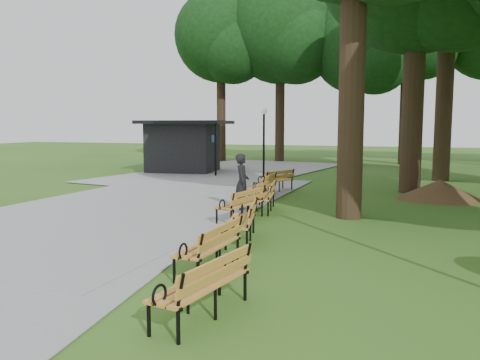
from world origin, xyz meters
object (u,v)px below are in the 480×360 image
(person, at_px, (242,182))
(bench_0, at_px, (201,285))
(bench_2, at_px, (241,221))
(bench_4, at_px, (264,196))
(bench_1, at_px, (208,246))
(kiosk, at_px, (183,146))
(bench_6, at_px, (275,181))
(dirt_mound, at_px, (440,190))
(lamp_post, at_px, (264,128))
(bench_3, at_px, (240,204))
(bench_5, at_px, (262,186))

(person, relative_size, bench_0, 0.90)
(bench_2, height_order, bench_4, same)
(bench_1, xyz_separation_m, bench_4, (-0.73, 6.07, 0.00))
(kiosk, height_order, bench_6, kiosk)
(dirt_mound, xyz_separation_m, bench_6, (-5.86, -0.02, 0.09))
(kiosk, height_order, lamp_post, lamp_post)
(bench_3, height_order, bench_5, same)
(bench_5, height_order, bench_6, same)
(person, xyz_separation_m, bench_3, (0.45, -1.50, -0.42))
(person, bearing_deg, bench_6, -15.31)
(person, height_order, bench_3, person)
(bench_0, height_order, bench_5, same)
(kiosk, distance_m, bench_2, 16.21)
(kiosk, xyz_separation_m, bench_0, (8.94, -18.26, -0.96))
(lamp_post, distance_m, bench_4, 9.08)
(dirt_mound, bearing_deg, bench_4, -141.63)
(bench_0, distance_m, bench_5, 10.53)
(bench_6, bearing_deg, person, 23.78)
(bench_4, bearing_deg, bench_1, -2.84)
(lamp_post, bearing_deg, bench_3, -77.47)
(lamp_post, distance_m, bench_5, 6.74)
(lamp_post, height_order, bench_6, lamp_post)
(dirt_mound, relative_size, bench_6, 1.28)
(bench_0, bearing_deg, bench_4, -159.59)
(lamp_post, relative_size, dirt_mound, 1.40)
(bench_2, relative_size, bench_3, 1.00)
(lamp_post, relative_size, bench_0, 1.79)
(lamp_post, relative_size, bench_6, 1.79)
(dirt_mound, bearing_deg, kiosk, 153.95)
(bench_4, bearing_deg, kiosk, -153.46)
(bench_1, bearing_deg, dirt_mound, 159.86)
(kiosk, distance_m, bench_3, 13.97)
(bench_0, bearing_deg, dirt_mound, 173.21)
(bench_1, distance_m, bench_4, 6.11)
(kiosk, distance_m, bench_6, 9.25)
(person, height_order, bench_4, person)
(dirt_mound, xyz_separation_m, bench_4, (-5.14, -4.07, 0.09))
(lamp_post, bearing_deg, dirt_mound, -30.41)
(person, height_order, bench_1, person)
(bench_2, relative_size, bench_5, 1.00)
(bench_3, bearing_deg, kiosk, -136.14)
(kiosk, bearing_deg, lamp_post, -25.84)
(dirt_mound, bearing_deg, bench_6, -179.81)
(bench_5, relative_size, bench_6, 1.00)
(dirt_mound, distance_m, bench_2, 9.09)
(person, distance_m, bench_2, 3.88)
(dirt_mound, height_order, bench_5, bench_5)
(lamp_post, distance_m, bench_1, 15.06)
(person, bearing_deg, bench_3, -179.58)
(bench_1, height_order, bench_2, same)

